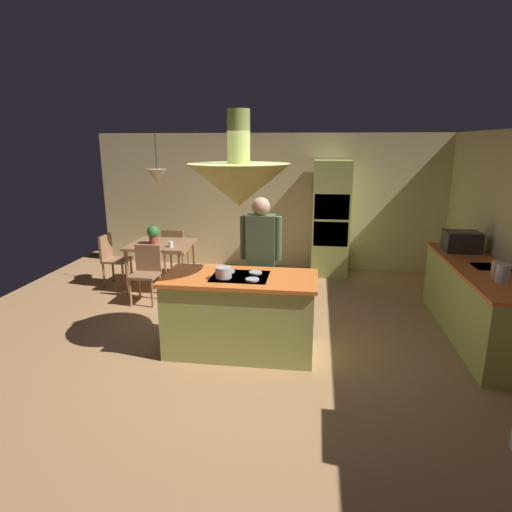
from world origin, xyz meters
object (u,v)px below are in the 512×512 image
Objects in this scene: chair_at_corner at (112,256)px; potted_plant_on_table at (153,234)px; dining_table at (161,249)px; canister_sugar at (496,269)px; kitchen_island at (240,314)px; chair_by_back_wall at (175,248)px; chair_facing_island at (146,270)px; oven_tower at (331,219)px; cup_on_table at (171,244)px; person_at_island at (261,255)px; microwave_on_counter at (462,241)px; cooking_pot_on_cooktop at (224,272)px; canister_flour at (503,273)px.

chair_at_corner is 0.88m from potted_plant_on_table.
dining_table is 5.15× the size of canister_sugar.
chair_by_back_wall is at bearing 121.38° from kitchen_island.
chair_facing_island is 1.00× the size of chair_at_corner.
kitchen_island is 3.47m from oven_tower.
dining_table is 0.70m from chair_by_back_wall.
canister_sugar reaches higher than chair_by_back_wall.
kitchen_island is 2.71m from dining_table.
person_at_island is at bearing -36.32° from cup_on_table.
microwave_on_counter is (2.84, 1.56, 0.59)m from kitchen_island.
microwave_on_counter reaches higher than kitchen_island.
oven_tower reaches higher than chair_at_corner.
chair_by_back_wall is 1.00× the size of chair_at_corner.
kitchen_island is 3.26m from chair_by_back_wall.
chair_facing_island is at bearing -90.00° from dining_table.
canister_sugar is 1.22m from microwave_on_counter.
chair_facing_island and chair_by_back_wall have the same top height.
person_at_island is 0.88m from cooking_pot_on_cooktop.
canister_flour is at bearing -90.00° from microwave_on_counter.
chair_facing_island is (-1.70, 1.41, 0.04)m from kitchen_island.
oven_tower is at bearing 28.34° from cup_on_table.
person_at_island reaches higher than canister_sugar.
dining_table is 11.19× the size of cup_on_table.
chair_at_corner is 4.10× the size of canister_flour.
canister_flour is (4.54, -1.93, 0.36)m from dining_table.
oven_tower is 3.38m from canister_sugar.
chair_by_back_wall is 4.45× the size of canister_sugar.
kitchen_island is 2.39m from cup_on_table.
cup_on_table is (0.25, 0.45, 0.30)m from chair_facing_island.
potted_plant_on_table is at bearing -163.15° from dining_table.
chair_by_back_wall is 5.27m from canister_flour.
cup_on_table is at bearing -151.66° from oven_tower.
chair_by_back_wall is at bearing 150.00° from canister_flour.
canister_flour is 1.08× the size of canister_sugar.
microwave_on_counter is (1.74, -1.68, 0.02)m from oven_tower.
chair_facing_island is 4.74m from canister_flour.
cooking_pot_on_cooktop is (-0.16, -0.13, 0.53)m from kitchen_island.
chair_facing_island is at bearing -178.13° from microwave_on_counter.
oven_tower is 3.14m from potted_plant_on_table.
dining_table is (-1.70, 2.10, 0.20)m from kitchen_island.
kitchen_island is 2.91m from canister_sugar.
oven_tower is 9.80× the size of canister_flour.
potted_plant_on_table is at bearing 157.79° from canister_flour.
chair_at_corner is 3.33m from cooking_pot_on_cooktop.
cup_on_table is (0.25, -0.92, 0.30)m from chair_by_back_wall.
canister_sugar reaches higher than dining_table.
canister_flour is at bearing -21.63° from cup_on_table.
canister_sugar is at bearing -20.29° from potted_plant_on_table.
dining_table is 4.95m from canister_flour.
cooking_pot_on_cooktop is at bearing -53.03° from potted_plant_on_table.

